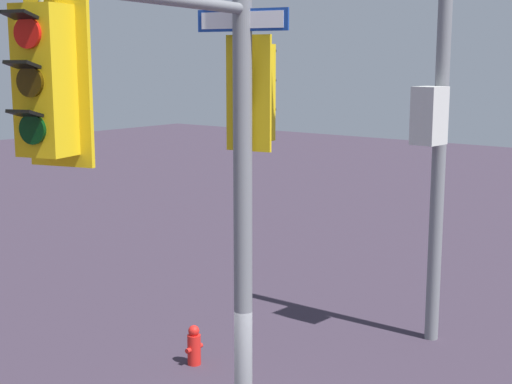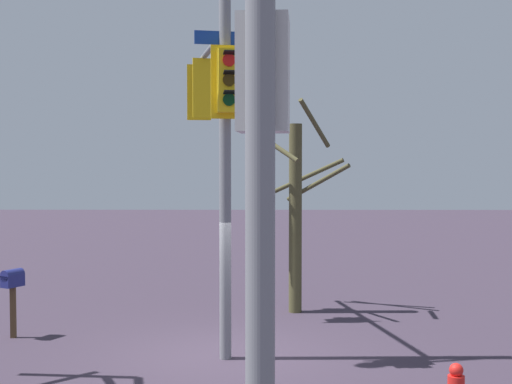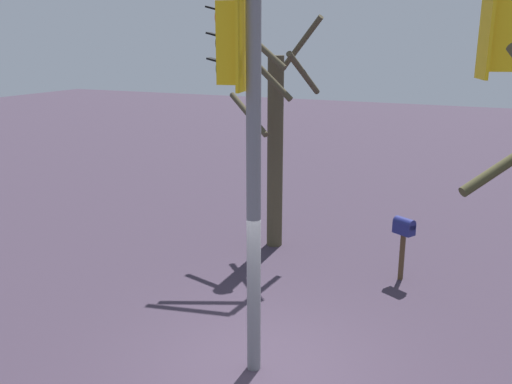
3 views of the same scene
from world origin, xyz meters
The scene contains 3 objects.
main_signal_pole_assembly centered at (1.05, 0.35, 5.04)m, with size 6.05×3.26×8.36m.
secondary_pole_assembly centered at (-6.61, -0.68, 3.87)m, with size 0.86×0.51×7.12m.
fire_hydrant centered at (-2.95, -3.46, 0.34)m, with size 0.38×0.24×0.73m.
Camera 1 is at (6.23, 5.21, 5.38)m, focal length 52.10 mm.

